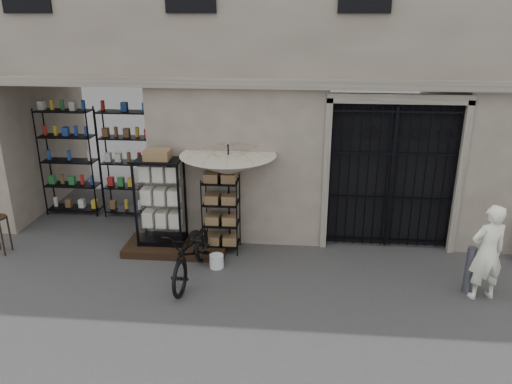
# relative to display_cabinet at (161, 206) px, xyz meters

# --- Properties ---
(ground) EXTENTS (80.00, 80.00, 0.00)m
(ground) POSITION_rel_display_cabinet_xyz_m (2.69, -1.63, -0.92)
(ground) COLOR black
(ground) RESTS_ON ground
(main_building) EXTENTS (14.00, 4.00, 9.00)m
(main_building) POSITION_rel_display_cabinet_xyz_m (2.69, 2.37, 3.58)
(main_building) COLOR gray
(main_building) RESTS_ON ground
(shop_recess) EXTENTS (3.00, 1.70, 3.00)m
(shop_recess) POSITION_rel_display_cabinet_xyz_m (-1.81, 1.17, 0.58)
(shop_recess) COLOR black
(shop_recess) RESTS_ON ground
(shop_shelving) EXTENTS (2.70, 0.50, 2.50)m
(shop_shelving) POSITION_rel_display_cabinet_xyz_m (-1.86, 1.67, 0.33)
(shop_shelving) COLOR black
(shop_shelving) RESTS_ON ground
(iron_gate) EXTENTS (2.50, 0.21, 3.00)m
(iron_gate) POSITION_rel_display_cabinet_xyz_m (4.44, 0.65, 0.58)
(iron_gate) COLOR black
(iron_gate) RESTS_ON ground
(step_platform) EXTENTS (2.00, 0.90, 0.15)m
(step_platform) POSITION_rel_display_cabinet_xyz_m (0.29, -0.08, -0.84)
(step_platform) COLOR black
(step_platform) RESTS_ON ground
(display_cabinet) EXTENTS (0.89, 0.60, 1.85)m
(display_cabinet) POSITION_rel_display_cabinet_xyz_m (0.00, 0.00, 0.00)
(display_cabinet) COLOR black
(display_cabinet) RESTS_ON step_platform
(wire_rack) EXTENTS (0.74, 0.59, 1.53)m
(wire_rack) POSITION_rel_display_cabinet_xyz_m (1.18, 0.04, -0.17)
(wire_rack) COLOR black
(wire_rack) RESTS_ON ground
(market_umbrella) EXTENTS (1.90, 1.92, 2.59)m
(market_umbrella) POSITION_rel_display_cabinet_xyz_m (1.33, 0.10, 0.95)
(market_umbrella) COLOR black
(market_umbrella) RESTS_ON ground
(white_bucket) EXTENTS (0.33, 0.33, 0.25)m
(white_bucket) POSITION_rel_display_cabinet_xyz_m (1.19, -0.68, -0.79)
(white_bucket) COLOR silver
(white_bucket) RESTS_ON ground
(bicycle) EXTENTS (0.77, 1.08, 1.94)m
(bicycle) POSITION_rel_display_cabinet_xyz_m (0.83, -1.09, -0.92)
(bicycle) COLOR black
(bicycle) RESTS_ON ground
(steel_bollard) EXTENTS (0.17, 0.17, 0.83)m
(steel_bollard) POSITION_rel_display_cabinet_xyz_m (5.56, -1.14, -0.50)
(steel_bollard) COLOR slate
(steel_bollard) RESTS_ON ground
(shopkeeper) EXTENTS (0.99, 1.75, 0.40)m
(shopkeeper) POSITION_rel_display_cabinet_xyz_m (5.73, -1.30, -0.92)
(shopkeeper) COLOR white
(shopkeeper) RESTS_ON ground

